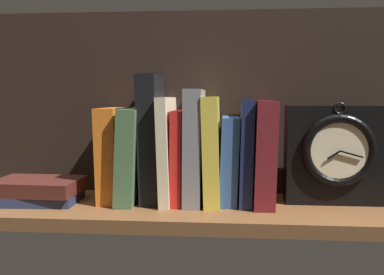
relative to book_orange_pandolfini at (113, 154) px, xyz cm
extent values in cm
cube|color=brown|center=(15.30, -3.02, -10.84)|extent=(95.51, 24.93, 2.50)
cube|color=black|center=(15.30, 8.84, 10.52)|extent=(95.51, 1.20, 40.21)
cube|color=orange|center=(0.00, 0.00, 0.00)|extent=(4.49, 13.36, 19.26)
cube|color=#476B44|center=(4.18, 0.00, -0.07)|extent=(4.56, 16.48, 19.19)
cube|color=black|center=(8.23, 0.00, 3.31)|extent=(4.48, 12.89, 25.89)
cube|color=beige|center=(11.47, 0.00, 1.07)|extent=(2.74, 16.45, 21.38)
cube|color=red|center=(13.87, 0.00, -0.25)|extent=(2.27, 14.45, 18.70)
cube|color=gray|center=(16.96, 0.00, 1.86)|extent=(3.61, 15.40, 22.92)
cube|color=gold|center=(20.55, 0.00, 1.14)|extent=(3.77, 15.96, 21.54)
cube|color=#2D4C8E|center=(24.14, 0.00, -0.91)|extent=(4.03, 12.56, 17.46)
cube|color=#192147|center=(27.41, 0.00, 0.89)|extent=(2.89, 14.16, 21.00)
cube|color=maroon|center=(30.94, 0.00, 0.74)|extent=(4.44, 16.42, 20.74)
cube|color=black|center=(45.28, 0.74, 0.26)|extent=(19.71, 5.33, 19.71)
torus|color=black|center=(45.28, -2.32, 1.45)|extent=(14.27, 1.75, 14.27)
cylinder|color=beige|center=(45.28, -2.32, 1.45)|extent=(11.52, 0.60, 11.52)
cube|color=black|center=(44.11, -2.82, 0.67)|extent=(2.51, 0.30, 1.81)
cube|color=black|center=(47.46, -2.82, 0.87)|extent=(4.43, 0.30, 1.46)
torus|color=black|center=(45.28, -1.92, 9.59)|extent=(2.44, 0.44, 2.44)
cube|color=#232D4C|center=(-14.52, -3.82, -8.64)|extent=(16.25, 11.95, 1.90)
cube|color=#471E19|center=(-14.87, -3.72, -6.29)|extent=(17.38, 12.27, 2.81)
camera|label=1|loc=(23.98, -86.65, 11.56)|focal=40.06mm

